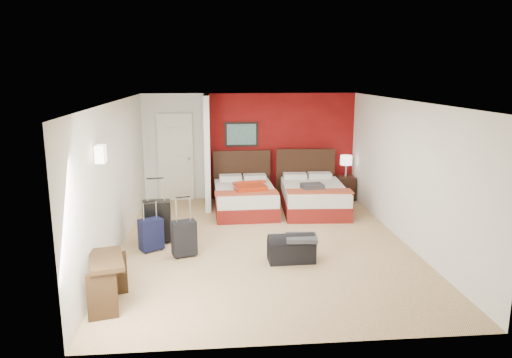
{
  "coord_description": "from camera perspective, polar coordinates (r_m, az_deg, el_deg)",
  "views": [
    {
      "loc": [
        -0.88,
        -8.03,
        2.97
      ],
      "look_at": [
        -0.07,
        0.8,
        1.0
      ],
      "focal_mm": 33.71,
      "sensor_mm": 36.0,
      "label": 1
    }
  ],
  "objects": [
    {
      "name": "bed_left",
      "position": [
        10.45,
        -1.34,
        -2.43
      ],
      "size": [
        1.32,
        1.85,
        0.55
      ],
      "primitive_type": "cube",
      "rotation": [
        0.0,
        0.0,
        0.03
      ],
      "color": "white",
      "rests_on": "ground"
    },
    {
      "name": "table_lamp",
      "position": [
        11.53,
        10.63,
        1.54
      ],
      "size": [
        0.34,
        0.34,
        0.5
      ],
      "primitive_type": "cylinder",
      "rotation": [
        0.0,
        0.0,
        -0.23
      ],
      "color": "silver",
      "rests_on": "nightstand"
    },
    {
      "name": "nightstand",
      "position": [
        11.64,
        10.52,
        -1.03
      ],
      "size": [
        0.41,
        0.41,
        0.57
      ],
      "primitive_type": "cube",
      "rotation": [
        0.0,
        0.0,
        0.01
      ],
      "color": "black",
      "rests_on": "ground"
    },
    {
      "name": "bed_right",
      "position": [
        10.58,
        6.85,
        -2.27
      ],
      "size": [
        1.44,
        1.97,
        0.57
      ],
      "primitive_type": "cube",
      "rotation": [
        0.0,
        0.0,
        -0.06
      ],
      "color": "silver",
      "rests_on": "ground"
    },
    {
      "name": "suitcase_navy",
      "position": [
        8.38,
        -12.34,
        -6.61
      ],
      "size": [
        0.45,
        0.39,
        0.53
      ],
      "primitive_type": "cube",
      "rotation": [
        0.0,
        0.0,
        0.53
      ],
      "color": "black",
      "rests_on": "ground"
    },
    {
      "name": "red_suitcase_open",
      "position": [
        10.28,
        -0.76,
        -0.79
      ],
      "size": [
        0.8,
        0.99,
        0.11
      ],
      "primitive_type": "cube",
      "rotation": [
        0.0,
        0.0,
        0.19
      ],
      "color": "#A0270D",
      "rests_on": "bed_left"
    },
    {
      "name": "suitcase_charcoal",
      "position": [
        8.03,
        -8.52,
        -7.13
      ],
      "size": [
        0.44,
        0.35,
        0.57
      ],
      "primitive_type": "cube",
      "rotation": [
        0.0,
        0.0,
        0.31
      ],
      "color": "black",
      "rests_on": "ground"
    },
    {
      "name": "partition_wall",
      "position": [
        10.77,
        -5.8,
        3.28
      ],
      "size": [
        0.12,
        1.2,
        2.5
      ],
      "primitive_type": "cube",
      "color": "silver",
      "rests_on": "ground"
    },
    {
      "name": "desk",
      "position": [
        6.59,
        -17.16,
        -11.62
      ],
      "size": [
        0.59,
        0.88,
        0.67
      ],
      "primitive_type": "cube",
      "rotation": [
        0.0,
        0.0,
        0.24
      ],
      "color": "black",
      "rests_on": "ground"
    },
    {
      "name": "jacket_bundle",
      "position": [
        10.19,
        6.7,
        -0.88
      ],
      "size": [
        0.48,
        0.4,
        0.11
      ],
      "primitive_type": "cube",
      "rotation": [
        0.0,
        0.0,
        0.1
      ],
      "color": "#3A3B40",
      "rests_on": "bed_right"
    },
    {
      "name": "entry_door",
      "position": [
        11.43,
        -9.51,
        2.56
      ],
      "size": [
        0.82,
        0.06,
        2.05
      ],
      "primitive_type": "cube",
      "color": "silver",
      "rests_on": "ground"
    },
    {
      "name": "room_walls",
      "position": [
        9.61,
        -8.26,
        2.14
      ],
      "size": [
        5.02,
        6.52,
        2.5
      ],
      "color": "silver",
      "rests_on": "ground"
    },
    {
      "name": "suitcase_black",
      "position": [
        8.74,
        -11.65,
        -5.08
      ],
      "size": [
        0.51,
        0.35,
        0.73
      ],
      "primitive_type": "cube",
      "rotation": [
        0.0,
        0.0,
        0.11
      ],
      "color": "black",
      "rests_on": "ground"
    },
    {
      "name": "jacket_draped",
      "position": [
        7.71,
        5.41,
        -6.96
      ],
      "size": [
        0.52,
        0.46,
        0.06
      ],
      "primitive_type": "cube",
      "rotation": [
        0.0,
        0.0,
        -0.1
      ],
      "color": "#37373C",
      "rests_on": "duffel_bag"
    },
    {
      "name": "duffel_bag",
      "position": [
        7.8,
        4.21,
        -8.4
      ],
      "size": [
        0.75,
        0.42,
        0.37
      ],
      "primitive_type": "cube",
      "rotation": [
        0.0,
        0.0,
        0.03
      ],
      "color": "black",
      "rests_on": "ground"
    },
    {
      "name": "red_accent_panel",
      "position": [
        11.5,
        3.0,
        3.91
      ],
      "size": [
        3.5,
        0.04,
        2.5
      ],
      "primitive_type": "cube",
      "color": "maroon",
      "rests_on": "ground"
    },
    {
      "name": "ground",
      "position": [
        8.6,
        0.98,
        -7.67
      ],
      "size": [
        6.5,
        6.5,
        0.0
      ],
      "primitive_type": "plane",
      "color": "#D5B483",
      "rests_on": "ground"
    }
  ]
}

